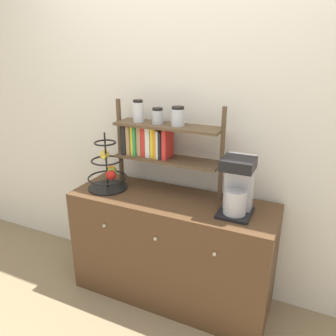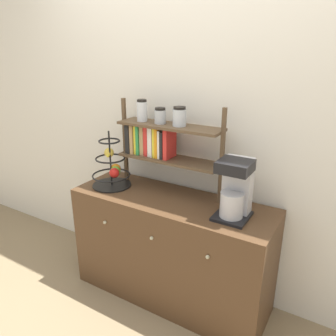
{
  "view_description": "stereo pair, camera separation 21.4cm",
  "coord_description": "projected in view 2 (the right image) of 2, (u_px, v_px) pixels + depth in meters",
  "views": [
    {
      "loc": [
        0.82,
        -1.59,
        1.74
      ],
      "look_at": [
        -0.02,
        0.24,
        1.01
      ],
      "focal_mm": 35.0,
      "sensor_mm": 36.0,
      "label": 1
    },
    {
      "loc": [
        1.01,
        -1.49,
        1.74
      ],
      "look_at": [
        -0.02,
        0.24,
        1.01
      ],
      "focal_mm": 35.0,
      "sensor_mm": 36.0,
      "label": 2
    }
  ],
  "objects": [
    {
      "name": "shelf_hutch",
      "position": [
        159.0,
        138.0,
        2.26
      ],
      "size": [
        0.79,
        0.2,
        0.63
      ],
      "color": "brown",
      "rests_on": "sideboard"
    },
    {
      "name": "coffee_maker",
      "position": [
        235.0,
        189.0,
        1.93
      ],
      "size": [
        0.2,
        0.22,
        0.36
      ],
      "color": "black",
      "rests_on": "sideboard"
    },
    {
      "name": "wall_back",
      "position": [
        192.0,
        117.0,
        2.26
      ],
      "size": [
        7.0,
        0.05,
        2.6
      ],
      "primitive_type": "cube",
      "color": "silver",
      "rests_on": "ground_plane"
    },
    {
      "name": "sideboard",
      "position": [
        171.0,
        249.0,
        2.35
      ],
      "size": [
        1.41,
        0.49,
        0.79
      ],
      "color": "#4C331E",
      "rests_on": "ground_plane"
    },
    {
      "name": "fruit_stand",
      "position": [
        112.0,
        169.0,
        2.39
      ],
      "size": [
        0.28,
        0.28,
        0.42
      ],
      "color": "black",
      "rests_on": "sideboard"
    },
    {
      "name": "ground_plane",
      "position": [
        154.0,
        314.0,
        2.29
      ],
      "size": [
        12.0,
        12.0,
        0.0
      ],
      "primitive_type": "plane",
      "color": "#847051"
    }
  ]
}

